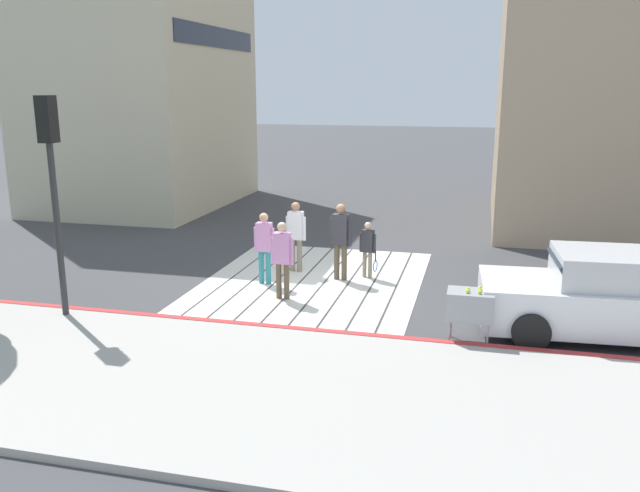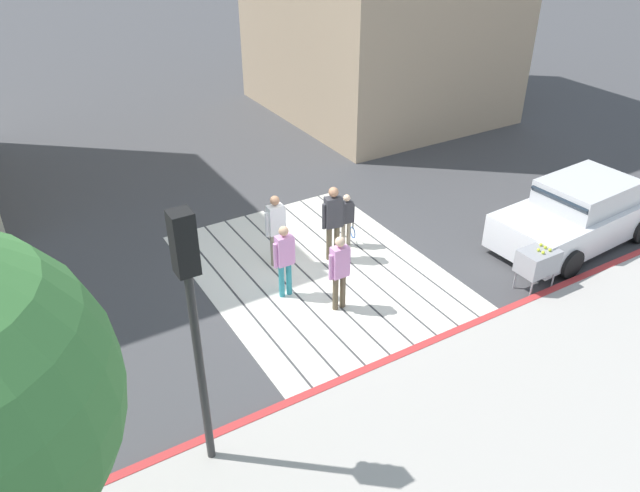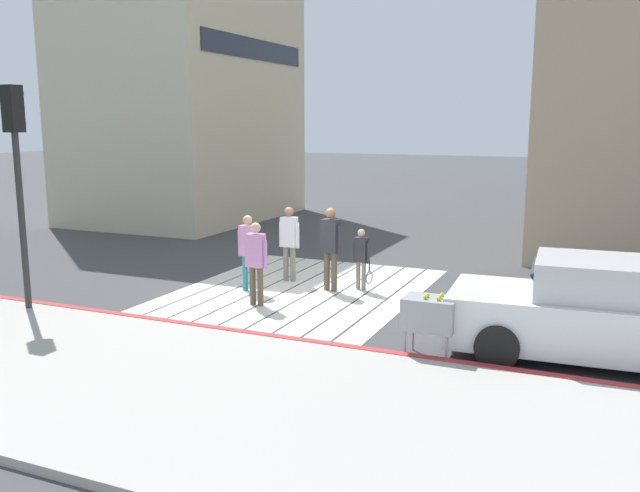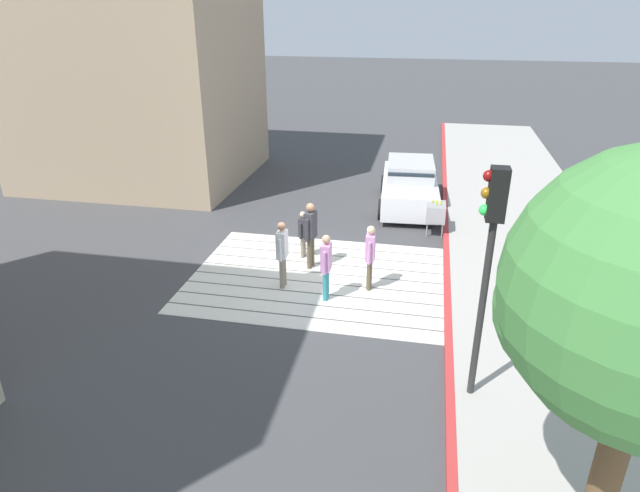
{
  "view_description": "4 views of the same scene",
  "coord_description": "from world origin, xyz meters",
  "px_view_note": "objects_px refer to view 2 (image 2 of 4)",
  "views": [
    {
      "loc": [
        -14.0,
        -3.66,
        4.41
      ],
      "look_at": [
        -0.04,
        -0.18,
        0.87
      ],
      "focal_mm": 36.76,
      "sensor_mm": 36.0,
      "label": 1
    },
    {
      "loc": [
        -9.86,
        5.85,
        7.6
      ],
      "look_at": [
        -0.51,
        0.24,
        1.01
      ],
      "focal_mm": 34.84,
      "sensor_mm": 36.0,
      "label": 2
    },
    {
      "loc": [
        -12.67,
        -6.02,
        3.59
      ],
      "look_at": [
        0.33,
        -0.32,
        0.96
      ],
      "focal_mm": 37.75,
      "sensor_mm": 36.0,
      "label": 3
    },
    {
      "loc": [
        -2.51,
        12.19,
        6.48
      ],
      "look_at": [
        -0.16,
        0.44,
        1.1
      ],
      "focal_mm": 30.7,
      "sensor_mm": 36.0,
      "label": 4
    }
  ],
  "objects_px": {
    "pedestrian_adult_lead": "(276,226)",
    "pedestrian_child_with_racket": "(347,217)",
    "pedestrian_adult_side": "(340,268)",
    "pedestrian_adult_trailing": "(333,218)",
    "car_parked_near_curb": "(578,214)",
    "tennis_ball_cart": "(538,261)",
    "traffic_light_corner": "(190,296)",
    "pedestrian_teen_behind": "(284,256)"
  },
  "relations": [
    {
      "from": "pedestrian_adult_lead",
      "to": "pedestrian_child_with_racket",
      "type": "bearing_deg",
      "value": -93.32
    },
    {
      "from": "pedestrian_adult_side",
      "to": "pedestrian_child_with_racket",
      "type": "bearing_deg",
      "value": -36.37
    },
    {
      "from": "pedestrian_adult_trailing",
      "to": "pedestrian_child_with_racket",
      "type": "distance_m",
      "value": 0.73
    },
    {
      "from": "car_parked_near_curb",
      "to": "tennis_ball_cart",
      "type": "xyz_separation_m",
      "value": [
        -0.9,
        2.34,
        -0.04
      ]
    },
    {
      "from": "car_parked_near_curb",
      "to": "tennis_ball_cart",
      "type": "bearing_deg",
      "value": 111.1
    },
    {
      "from": "traffic_light_corner",
      "to": "pedestrian_child_with_racket",
      "type": "relative_size",
      "value": 3.16
    },
    {
      "from": "car_parked_near_curb",
      "to": "pedestrian_adult_lead",
      "type": "relative_size",
      "value": 2.57
    },
    {
      "from": "traffic_light_corner",
      "to": "pedestrian_adult_lead",
      "type": "relative_size",
      "value": 2.47
    },
    {
      "from": "pedestrian_child_with_racket",
      "to": "car_parked_near_curb",
      "type": "bearing_deg",
      "value": -118.99
    },
    {
      "from": "car_parked_near_curb",
      "to": "tennis_ball_cart",
      "type": "distance_m",
      "value": 2.51
    },
    {
      "from": "car_parked_near_curb",
      "to": "traffic_light_corner",
      "type": "bearing_deg",
      "value": 99.06
    },
    {
      "from": "pedestrian_child_with_racket",
      "to": "pedestrian_teen_behind",
      "type": "bearing_deg",
      "value": 115.7
    },
    {
      "from": "car_parked_near_curb",
      "to": "pedestrian_adult_lead",
      "type": "bearing_deg",
      "value": 67.26
    },
    {
      "from": "pedestrian_adult_side",
      "to": "pedestrian_adult_lead",
      "type": "bearing_deg",
      "value": 8.43
    },
    {
      "from": "tennis_ball_cart",
      "to": "pedestrian_adult_lead",
      "type": "xyz_separation_m",
      "value": [
        3.64,
        4.2,
        0.3
      ]
    },
    {
      "from": "car_parked_near_curb",
      "to": "traffic_light_corner",
      "type": "relative_size",
      "value": 1.04
    },
    {
      "from": "pedestrian_teen_behind",
      "to": "pedestrian_adult_lead",
      "type": "bearing_deg",
      "value": -19.36
    },
    {
      "from": "car_parked_near_curb",
      "to": "pedestrian_adult_side",
      "type": "bearing_deg",
      "value": 84.11
    },
    {
      "from": "tennis_ball_cart",
      "to": "car_parked_near_curb",
      "type": "bearing_deg",
      "value": -68.9
    },
    {
      "from": "pedestrian_adult_lead",
      "to": "traffic_light_corner",
      "type": "bearing_deg",
      "value": 142.01
    },
    {
      "from": "car_parked_near_curb",
      "to": "pedestrian_child_with_racket",
      "type": "bearing_deg",
      "value": 61.01
    },
    {
      "from": "car_parked_near_curb",
      "to": "pedestrian_teen_behind",
      "type": "height_order",
      "value": "pedestrian_teen_behind"
    },
    {
      "from": "traffic_light_corner",
      "to": "pedestrian_teen_behind",
      "type": "relative_size",
      "value": 2.57
    },
    {
      "from": "car_parked_near_curb",
      "to": "pedestrian_teen_behind",
      "type": "bearing_deg",
      "value": 77.14
    },
    {
      "from": "pedestrian_teen_behind",
      "to": "pedestrian_adult_trailing",
      "type": "bearing_deg",
      "value": -65.99
    },
    {
      "from": "car_parked_near_curb",
      "to": "pedestrian_adult_lead",
      "type": "distance_m",
      "value": 7.09
    },
    {
      "from": "pedestrian_adult_side",
      "to": "traffic_light_corner",
      "type": "bearing_deg",
      "value": 121.1
    },
    {
      "from": "pedestrian_adult_lead",
      "to": "pedestrian_adult_side",
      "type": "bearing_deg",
      "value": -171.57
    },
    {
      "from": "car_parked_near_curb",
      "to": "pedestrian_adult_trailing",
      "type": "distance_m",
      "value": 5.82
    },
    {
      "from": "tennis_ball_cart",
      "to": "pedestrian_child_with_racket",
      "type": "bearing_deg",
      "value": 34.37
    },
    {
      "from": "car_parked_near_curb",
      "to": "pedestrian_teen_behind",
      "type": "distance_m",
      "value": 7.12
    },
    {
      "from": "pedestrian_adult_lead",
      "to": "pedestrian_child_with_racket",
      "type": "xyz_separation_m",
      "value": [
        -0.1,
        -1.78,
        -0.24
      ]
    },
    {
      "from": "car_parked_near_curb",
      "to": "pedestrian_adult_side",
      "type": "xyz_separation_m",
      "value": [
        0.64,
        6.23,
        0.23
      ]
    },
    {
      "from": "pedestrian_adult_trailing",
      "to": "pedestrian_teen_behind",
      "type": "height_order",
      "value": "pedestrian_adult_trailing"
    },
    {
      "from": "pedestrian_adult_lead",
      "to": "pedestrian_adult_trailing",
      "type": "height_order",
      "value": "pedestrian_adult_trailing"
    },
    {
      "from": "pedestrian_adult_trailing",
      "to": "pedestrian_adult_lead",
      "type": "bearing_deg",
      "value": 69.85
    },
    {
      "from": "car_parked_near_curb",
      "to": "pedestrian_adult_trailing",
      "type": "xyz_separation_m",
      "value": [
        2.3,
        5.34,
        0.32
      ]
    },
    {
      "from": "pedestrian_adult_trailing",
      "to": "pedestrian_adult_side",
      "type": "relative_size",
      "value": 1.08
    },
    {
      "from": "tennis_ball_cart",
      "to": "pedestrian_adult_lead",
      "type": "relative_size",
      "value": 0.59
    },
    {
      "from": "pedestrian_adult_trailing",
      "to": "pedestrian_child_with_racket",
      "type": "bearing_deg",
      "value": -59.9
    },
    {
      "from": "pedestrian_adult_lead",
      "to": "pedestrian_adult_trailing",
      "type": "bearing_deg",
      "value": -110.15
    },
    {
      "from": "traffic_light_corner",
      "to": "pedestrian_adult_trailing",
      "type": "relative_size",
      "value": 2.35
    }
  ]
}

